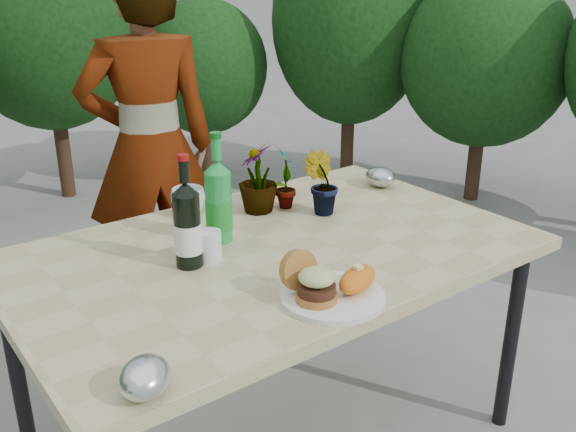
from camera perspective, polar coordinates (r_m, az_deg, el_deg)
patio_table at (r=2.03m, az=-1.35°, el=-4.25°), size 1.60×1.00×0.75m
shrub_hedge at (r=3.24m, az=-20.88°, el=11.93°), size 6.90×5.01×2.01m
dinner_plate at (r=1.71m, az=3.98°, el=-7.16°), size 0.28×0.28×0.01m
burger_stack at (r=1.67m, az=2.16°, el=-5.86°), size 0.11×0.16×0.11m
sweet_potato at (r=1.72m, az=6.18°, el=-5.61°), size 0.17×0.12×0.06m
grilled_veg at (r=1.77m, az=2.47°, el=-5.28°), size 0.08×0.05×0.03m
wine_bottle at (r=1.86m, az=-8.94°, el=-0.92°), size 0.08×0.08×0.34m
sparkling_water at (r=2.02m, az=-6.20°, el=1.22°), size 0.09×0.09×0.35m
plastic_cup at (r=1.91m, az=-6.99°, el=-2.69°), size 0.07×0.07×0.09m
seedling_left at (r=2.29m, az=-0.16°, el=3.53°), size 0.14×0.15×0.24m
seedling_mid at (r=2.25m, az=2.96°, el=2.90°), size 0.15×0.16×0.22m
seedling_right at (r=2.26m, az=-2.70°, el=3.41°), size 0.20×0.20×0.25m
blue_bowl at (r=2.29m, az=-8.86°, el=1.33°), size 0.14×0.14×0.09m
foil_packet_left at (r=1.38m, az=-12.62°, el=-13.79°), size 0.17×0.17×0.08m
foil_packet_right at (r=2.57m, az=8.22°, el=3.45°), size 0.11×0.13×0.08m
person at (r=2.90m, az=-12.18°, el=5.84°), size 0.68×0.54×1.63m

